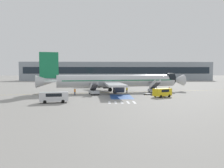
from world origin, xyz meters
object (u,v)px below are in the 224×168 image
Objects in this scene: boarding_stairs_forward at (155,89)px; terminal_building at (117,71)px; airliner at (116,81)px; fuel_tanker at (89,83)px; boarding_stairs_aft at (94,91)px; baggage_cart at (149,94)px; service_van_0 at (162,92)px; service_van_1 at (54,96)px; ground_crew_0 at (127,90)px; ground_crew_1 at (75,91)px; ground_crew_2 at (169,89)px.

terminal_building is at bearing 81.22° from boarding_stairs_forward.
airliner reaches higher than fuel_tanker.
fuel_tanker is (-3.03, 26.60, 0.80)m from boarding_stairs_aft.
fuel_tanker reaches higher than baggage_cart.
service_van_1 is at bearing -98.32° from service_van_0.
airliner is 15.82× the size of baggage_cart.
boarding_stairs_aft is (-16.81, -3.55, -0.04)m from boarding_stairs_forward.
terminal_building reaches higher than ground_crew_0.
terminal_building is (2.80, 92.33, 5.34)m from ground_crew_0.
airliner reaches higher than baggage_cart.
airliner is 11.06m from baggage_cart.
service_van_0 is 1.72× the size of baggage_cart.
ground_crew_1 is at bearing -0.22° from fuel_tanker.
boarding_stairs_forward reaches higher than baggage_cart.
airliner reaches higher than boarding_stairs_forward.
service_van_0 is 0.04× the size of terminal_building.
fuel_tanker is 38.33m from service_van_0.
terminal_building is at bearing 159.76° from service_van_1.
baggage_cart is at bearing -11.79° from ground_crew_2.
ground_crew_1 is (-10.78, -6.71, -2.38)m from airliner.
boarding_stairs_aft is at bearing 180.00° from boarding_stairs_forward.
ground_crew_2 is (6.62, 4.32, 0.76)m from baggage_cart.
boarding_stairs_forward is 0.99× the size of service_van_1.
terminal_building is at bearing 67.78° from ground_crew_0.
baggage_cart is 1.65× the size of ground_crew_1.
boarding_stairs_forward is at bearing -49.16° from ground_crew_2.
ground_crew_2 is 0.01× the size of terminal_building.
boarding_stairs_forward is 92.20m from terminal_building.
service_van_1 reaches higher than ground_crew_1.
terminal_building reaches higher than boarding_stairs_aft.
ground_crew_2 is (23.85, -23.35, -0.72)m from fuel_tanker.
boarding_stairs_aft is 3.33× the size of ground_crew_1.
fuel_tanker is 26.37m from ground_crew_0.
terminal_building is (-9.06, 92.20, 5.29)m from ground_crew_2.
boarding_stairs_aft is 14.26m from baggage_cart.
boarding_stairs_aft is 1.17× the size of service_van_0.
fuel_tanker is at bearing -89.31° from ground_crew_2.
boarding_stairs_forward reaches higher than ground_crew_0.
ground_crew_0 is (-7.85, -0.42, -0.01)m from boarding_stairs_forward.
ground_crew_1 reaches higher than baggage_cart.
terminal_building reaches higher than fuel_tanker.
baggage_cart is (14.20, -1.07, -0.68)m from boarding_stairs_aft.
ground_crew_2 is (4.01, -0.30, 0.04)m from boarding_stairs_forward.
boarding_stairs_aft reaches higher than ground_crew_1.
service_van_1 is 3.30× the size of ground_crew_0.
service_van_0 is at bearing 99.45° from service_van_1.
service_van_0 is 24.60m from service_van_1.
ground_crew_1 is (-1.76, -27.65, -0.79)m from fuel_tanker.
ground_crew_1 is at bearing -84.43° from baggage_cart.
service_van_0 reaches higher than baggage_cart.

